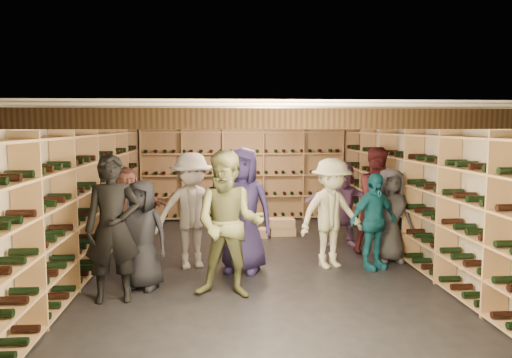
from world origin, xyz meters
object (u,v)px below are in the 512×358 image
object	(u,v)px
person_9	(192,211)
person_11	(343,203)
person_0	(142,235)
person_5	(127,209)
person_1	(113,228)
person_3	(331,213)
crate_loose	(257,233)
crate_stack_left	(236,223)
person_8	(379,200)
person_7	(241,208)
person_2	(229,224)
person_4	(373,221)
person_6	(243,210)
person_12	(390,215)
crate_stack_right	(282,227)

from	to	relation	value
person_9	person_11	bearing A→B (deg)	12.84
person_0	person_5	xyz separation A→B (m)	(-0.57, 2.08, 0.01)
person_1	person_3	bearing A→B (deg)	15.95
crate_loose	person_1	world-z (taller)	person_1
crate_stack_left	person_8	bearing A→B (deg)	-25.44
person_0	person_7	distance (m)	1.87
crate_stack_left	person_3	world-z (taller)	person_3
person_2	person_7	distance (m)	1.66
person_4	person_5	xyz separation A→B (m)	(-3.97, 1.40, 0.00)
person_6	person_12	distance (m)	2.43
crate_loose	person_9	size ratio (longest dim) A/B	0.28
person_3	person_9	size ratio (longest dim) A/B	0.95
crate_stack_right	person_5	world-z (taller)	person_5
crate_stack_right	person_11	world-z (taller)	person_11
crate_stack_right	person_7	world-z (taller)	person_7
crate_loose	person_0	xyz separation A→B (m)	(-1.78, -3.03, 0.65)
crate_stack_left	person_5	bearing A→B (deg)	-160.48
crate_stack_right	crate_loose	world-z (taller)	crate_stack_right
person_5	person_8	xyz separation A→B (m)	(4.36, -0.46, 0.17)
person_1	person_9	size ratio (longest dim) A/B	1.04
person_3	person_9	xyz separation A→B (m)	(-2.16, 0.14, 0.04)
person_1	person_5	world-z (taller)	person_1
crate_stack_right	person_0	distance (m)	3.93
person_4	person_5	size ratio (longest dim) A/B	1.00
person_2	person_6	world-z (taller)	person_2
person_0	person_1	world-z (taller)	person_1
person_6	person_4	bearing A→B (deg)	18.83
crate_stack_left	person_7	distance (m)	1.62
person_8	person_12	distance (m)	0.58
person_2	person_12	distance (m)	3.01
person_5	crate_stack_left	bearing A→B (deg)	-4.19
crate_loose	person_7	world-z (taller)	person_7
person_2	person_8	bearing A→B (deg)	49.17
person_3	person_7	xyz separation A→B (m)	(-1.38, 0.41, 0.03)
crate_stack_right	person_8	world-z (taller)	person_8
person_4	person_12	size ratio (longest dim) A/B	0.98
crate_stack_right	person_3	xyz separation A→B (m)	(0.47, -2.32, 0.68)
crate_loose	person_12	distance (m)	2.89
crate_loose	person_2	distance (m)	3.59
person_0	person_3	size ratio (longest dim) A/B	0.87
person_2	person_1	bearing A→B (deg)	-165.90
person_11	person_12	world-z (taller)	person_11
crate_stack_left	person_0	world-z (taller)	person_0
person_5	person_12	distance (m)	4.48
crate_stack_left	person_7	size ratio (longest dim) A/B	0.39
crate_loose	person_0	distance (m)	3.57
person_11	crate_loose	bearing A→B (deg)	153.47
crate_stack_right	person_7	distance (m)	2.22
person_8	person_9	bearing A→B (deg)	178.93
person_6	person_11	bearing A→B (deg)	57.77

